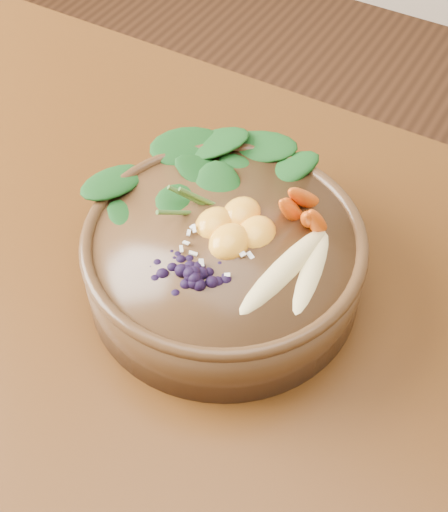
{
  "coord_description": "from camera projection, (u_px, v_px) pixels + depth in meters",
  "views": [
    {
      "loc": [
        0.2,
        -0.29,
        1.34
      ],
      "look_at": [
        -0.03,
        0.11,
        0.8
      ],
      "focal_mm": 50.0,
      "sensor_mm": 36.0,
      "label": 1
    }
  ],
  "objects": [
    {
      "name": "stoneware_bowl",
      "position": [
        224.0,
        262.0,
        0.72
      ],
      "size": [
        0.3,
        0.3,
        0.08
      ],
      "primitive_type": "cylinder",
      "rotation": [
        0.0,
        0.0,
        -0.06
      ],
      "color": "#4C331D",
      "rests_on": "dining_table"
    },
    {
      "name": "coconut_flakes",
      "position": [
        214.0,
        248.0,
        0.68
      ],
      "size": [
        0.09,
        0.07,
        0.01
      ],
      "primitive_type": null,
      "rotation": [
        0.0,
        0.0,
        -0.06
      ],
      "color": "white",
      "rests_on": "stoneware_bowl"
    },
    {
      "name": "banana_halves",
      "position": [
        299.0,
        261.0,
        0.66
      ],
      "size": [
        0.07,
        0.16,
        0.03
      ],
      "rotation": [
        0.0,
        0.0,
        -0.06
      ],
      "color": "#E0CC84",
      "rests_on": "stoneware_bowl"
    },
    {
      "name": "kale_heap",
      "position": [
        220.0,
        171.0,
        0.72
      ],
      "size": [
        0.19,
        0.18,
        0.04
      ],
      "primitive_type": null,
      "rotation": [
        0.0,
        0.0,
        -0.06
      ],
      "color": "#134414",
      "rests_on": "stoneware_bowl"
    },
    {
      "name": "carrot_cluster",
      "position": [
        311.0,
        184.0,
        0.69
      ],
      "size": [
        0.06,
        0.06,
        0.08
      ],
      "primitive_type": null,
      "rotation": [
        0.0,
        0.0,
        -0.06
      ],
      "color": "#D95312",
      "rests_on": "stoneware_bowl"
    },
    {
      "name": "mandarin_cluster",
      "position": [
        236.0,
        217.0,
        0.69
      ],
      "size": [
        0.09,
        0.09,
        0.03
      ],
      "primitive_type": null,
      "rotation": [
        0.0,
        0.0,
        -0.06
      ],
      "color": "#F9A429",
      "rests_on": "stoneware_bowl"
    },
    {
      "name": "dining_table",
      "position": [
        198.0,
        424.0,
        0.75
      ],
      "size": [
        1.6,
        0.9,
        0.75
      ],
      "color": "#331C0C",
      "rests_on": "ground"
    },
    {
      "name": "blueberry_pile",
      "position": [
        191.0,
        264.0,
        0.65
      ],
      "size": [
        0.14,
        0.11,
        0.04
      ],
      "primitive_type": null,
      "rotation": [
        0.0,
        0.0,
        -0.06
      ],
      "color": "black",
      "rests_on": "stoneware_bowl"
    }
  ]
}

